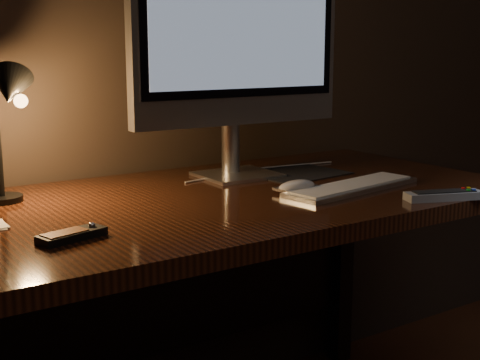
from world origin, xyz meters
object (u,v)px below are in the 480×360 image
mouse (297,188)px  tv_remote (444,195)px  keyboard (352,186)px  desk_lamp (8,109)px  desk (189,242)px  media_remote (72,235)px  monitor (239,32)px

mouse → tv_remote: size_ratio=0.58×
keyboard → desk_lamp: 0.84m
tv_remote → mouse: bearing=154.8°
desk → keyboard: 0.43m
media_remote → desk_lamp: 0.41m
desk_lamp → monitor: bearing=-3.4°
tv_remote → desk_lamp: bearing=169.7°
desk → tv_remote: 0.63m
desk → media_remote: bearing=-147.7°
monitor → tv_remote: (0.25, -0.50, -0.38)m
desk → mouse: (0.22, -0.15, 0.14)m
desk → desk_lamp: (-0.39, 0.12, 0.34)m
monitor → media_remote: bearing=-149.7°
monitor → desk_lamp: (-0.60, 0.03, -0.17)m
media_remote → desk_lamp: size_ratio=0.43×
desk → mouse: mouse is taller
monitor → desk_lamp: 0.62m
monitor → keyboard: (0.14, -0.30, -0.38)m
mouse → desk_lamp: (-0.61, 0.27, 0.21)m
desk → monitor: (0.21, 0.09, 0.52)m
desk → mouse: bearing=-35.0°
desk → monitor: size_ratio=2.44×
media_remote → desk_lamp: (-0.01, 0.36, 0.21)m
keyboard → media_remote: media_remote is taller
monitor → mouse: 0.45m
desk → mouse: 0.30m
mouse → desk_lamp: bearing=148.7°
media_remote → desk: bearing=18.0°
monitor → tv_remote: monitor is taller
tv_remote → media_remote: bearing=-169.7°
monitor → keyboard: size_ratio=1.63×
desk → media_remote: size_ratio=11.68×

